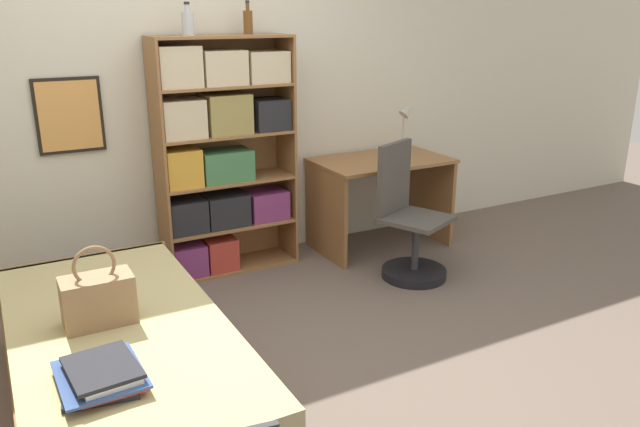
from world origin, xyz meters
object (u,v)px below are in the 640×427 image
object	(u,v)px
bed	(123,369)
desk_chair	(409,235)
desk_lamp	(406,119)
desk	(380,187)
book_stack_on_bed	(103,374)
handbag	(98,299)
bookcase	(219,153)
bottle_green	(188,23)
bottle_brown	(248,21)

from	to	relation	value
bed	desk_chair	world-z (taller)	desk_chair
desk_lamp	desk	bearing A→B (deg)	-169.29
bed	book_stack_on_bed	xyz separation A→B (m)	(-0.14, -0.45, 0.27)
handbag	bookcase	distance (m)	1.74
bottle_green	desk_chair	bearing A→B (deg)	-30.26
bookcase	desk_chair	distance (m)	1.42
bed	bookcase	xyz separation A→B (m)	(1.00, 1.39, 0.62)
bed	handbag	xyz separation A→B (m)	(-0.06, 0.04, 0.35)
bottle_green	bottle_brown	xyz separation A→B (m)	(0.43, 0.04, 0.00)
bookcase	desk_lamp	distance (m)	1.50
bookcase	bottle_green	xyz separation A→B (m)	(-0.16, -0.01, 0.86)
book_stack_on_bed	desk_lamp	xyz separation A→B (m)	(2.64, 1.74, 0.48)
desk_lamp	bottle_brown	bearing A→B (deg)	173.48
handbag	book_stack_on_bed	bearing A→B (deg)	-99.06
handbag	desk_chair	distance (m)	2.26
book_stack_on_bed	bookcase	xyz separation A→B (m)	(1.14, 1.85, 0.35)
book_stack_on_bed	desk_chair	bearing A→B (deg)	26.43
handbag	bottle_green	xyz separation A→B (m)	(0.90, 1.35, 1.13)
bottle_green	bottle_brown	size ratio (longest dim) A/B	0.95
bookcase	bottle_brown	xyz separation A→B (m)	(0.26, 0.04, 0.86)
book_stack_on_bed	bottle_green	world-z (taller)	bottle_green
bed	desk_chair	xyz separation A→B (m)	(2.09, 0.66, 0.08)
handbag	bottle_green	world-z (taller)	bottle_green
desk_lamp	desk_chair	bearing A→B (deg)	-122.50
handbag	bookcase	xyz separation A→B (m)	(1.06, 1.35, 0.27)
bookcase	bottle_brown	world-z (taller)	bottle_brown
book_stack_on_bed	bottle_brown	size ratio (longest dim) A/B	1.71
bed	desk_chair	size ratio (longest dim) A/B	2.04
bed	book_stack_on_bed	distance (m)	0.55
desk_lamp	bed	bearing A→B (deg)	-152.61
bottle_brown	desk_chair	distance (m)	1.81
bookcase	bottle_brown	bearing A→B (deg)	8.35
bookcase	desk_chair	xyz separation A→B (m)	(1.09, -0.74, -0.55)
bed	bottle_green	distance (m)	2.20
desk	desk_chair	world-z (taller)	desk_chair
desk_chair	bed	bearing A→B (deg)	-162.54
desk	book_stack_on_bed	bearing A→B (deg)	-144.56
bed	bottle_brown	xyz separation A→B (m)	(1.26, 1.43, 1.49)
book_stack_on_bed	desk_lamp	distance (m)	3.20
handbag	bed	bearing A→B (deg)	-33.59
desk	desk_lamp	size ratio (longest dim) A/B	2.45
bed	handbag	bearing A→B (deg)	146.41
bed	book_stack_on_bed	size ratio (longest dim) A/B	5.17
bottle_brown	desk_lamp	distance (m)	1.44
handbag	book_stack_on_bed	distance (m)	0.51
bookcase	desk	world-z (taller)	bookcase
bed	bottle_green	bearing A→B (deg)	58.90
handbag	desk	size ratio (longest dim) A/B	0.36
bookcase	desk	distance (m)	1.30
bookcase	desk_lamp	xyz separation A→B (m)	(1.49, -0.10, 0.13)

